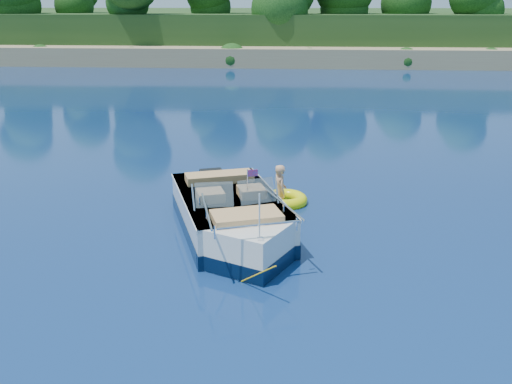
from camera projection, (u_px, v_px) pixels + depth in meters
The scene contains 5 objects.
ground at pixel (337, 244), 12.42m from camera, with size 160.00×160.00×0.00m, color #0B1C4E.
shoreline at pixel (307, 35), 72.42m from camera, with size 170.00×59.00×6.00m.
motorboat at pixel (233, 220), 12.70m from camera, with size 3.31×5.70×1.98m.
tow_tube at pixel (284, 200), 14.92m from camera, with size 1.46×1.46×0.32m.
boy at pixel (279, 204), 14.87m from camera, with size 0.54×0.35×1.48m, color tan.
Camera 1 is at (-0.91, -11.52, 5.01)m, focal length 40.00 mm.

